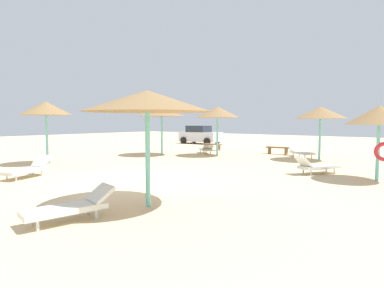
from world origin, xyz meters
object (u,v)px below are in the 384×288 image
Objects in this scene: lounger_2 at (301,152)px; bench_2 at (278,149)px; lounger_0 at (316,166)px; lounger_3 at (71,206)px; parasol_0 at (380,116)px; parked_car at (200,135)px; parasol_3 at (147,101)px; parasol_5 at (162,113)px; bench_1 at (212,146)px; parasol_2 at (321,113)px; parasol_1 at (217,112)px; lounger_1 at (206,149)px; lounger_4 at (28,169)px; parasol_6 at (46,109)px.

lounger_2 is 1.87m from bench_2.
bench_2 is at bearing 124.40° from lounger_0.
lounger_0 is at bearing 76.59° from lounger_3.
parked_car is (-16.33, 11.25, -1.51)m from parasol_0.
bench_2 is (-2.55, 14.04, -2.29)m from parasol_3.
parasol_5 is 1.56× the size of lounger_0.
parked_car is (-4.84, 4.96, 0.48)m from bench_1.
parasol_2 is at bearing 85.85° from lounger_3.
bench_1 is (-9.31, 6.09, 0.03)m from lounger_0.
lounger_0 is 1.26× the size of bench_2.
parasol_1 reaches higher than bench_1.
parked_car reaches higher than lounger_3.
parasol_5 is at bearing -66.33° from parked_car.
lounger_0 is at bearing -24.66° from lounger_1.
lounger_3 is 1.01× the size of lounger_4.
parked_car is at bearing 99.56° from parasol_6.
parked_car reaches higher than lounger_1.
lounger_2 is 12.76m from parked_car.
bench_1 is (-11.49, 6.29, -1.98)m from parasol_0.
parasol_3 is at bearing -92.51° from parasol_2.
parasol_3 is 2.98m from lounger_3.
parasol_6 is 1.63× the size of lounger_2.
parasol_2 is at bearing 44.53° from parasol_6.
parked_car is (-9.81, 4.72, 0.48)m from bench_2.
parasol_3 is 12.09m from parasol_5.
lounger_1 is (1.61, 2.50, -2.36)m from parasol_5.
bench_1 is at bearing 128.97° from parasol_1.
lounger_3 is at bearing -17.05° from lounger_4.
lounger_0 is 0.48× the size of parked_car.
lounger_3 is at bearing -88.76° from lounger_2.
parasol_5 reaches higher than bench_2.
parasol_1 is 0.95× the size of parasol_3.
bench_2 is 0.38× the size of parked_car.
parasol_1 is at bearing 81.92° from lounger_4.
parasol_2 is 14.51m from parked_car.
lounger_4 is (1.45, -8.92, -2.35)m from parasol_5.
lounger_0 is at bearing -65.30° from lounger_2.
bench_2 is (5.53, 5.05, -2.33)m from parasol_5.
lounger_0 is (9.86, -1.28, -2.35)m from parasol_5.
parasol_2 is at bearing -10.09° from bench_1.
parasol_2 is at bearing -36.09° from lounger_2.
parasol_1 is 3.49m from parasol_5.
parasol_6 reaches higher than bench_2.
lounger_4 is at bearing -113.62° from lounger_2.
parasol_3 reaches higher than lounger_2.
parasol_3 is at bearing -60.64° from lounger_1.
parasol_3 is at bearing -117.85° from parasol_0.
parasol_0 is at bearing -45.03° from bench_2.
parked_car is (-7.26, 7.95, -1.87)m from parasol_1.
parasol_1 is 9.55m from parasol_6.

